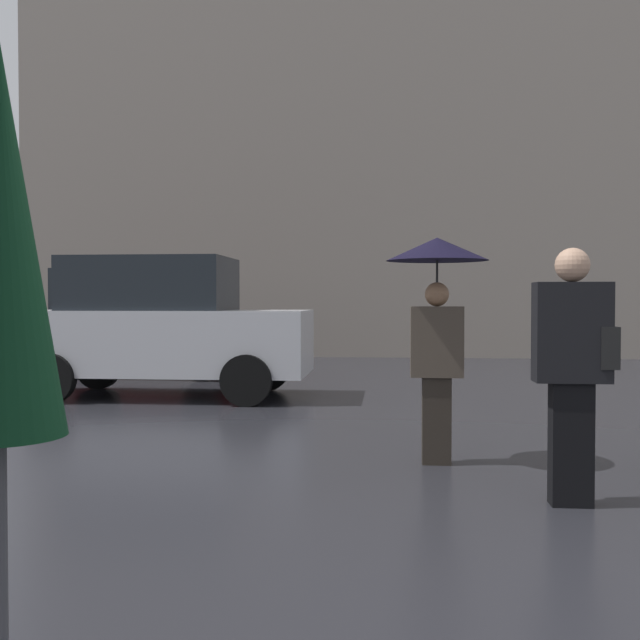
{
  "coord_description": "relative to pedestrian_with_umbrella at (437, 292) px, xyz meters",
  "views": [
    {
      "loc": [
        -0.39,
        -2.46,
        1.37
      ],
      "look_at": [
        -0.98,
        3.96,
        1.2
      ],
      "focal_mm": 41.87,
      "sensor_mm": 36.0,
      "label": 1
    }
  ],
  "objects": [
    {
      "name": "pedestrian_with_umbrella",
      "position": [
        0.0,
        0.0,
        0.0
      ],
      "size": [
        0.86,
        0.86,
        1.9
      ],
      "rotation": [
        0.0,
        0.0,
        4.36
      ],
      "color": "#2A241E",
      "rests_on": "ground"
    },
    {
      "name": "pedestrian_with_bag",
      "position": [
        0.83,
        -1.2,
        -0.47
      ],
      "size": [
        0.53,
        0.24,
        1.72
      ],
      "rotation": [
        0.0,
        0.0,
        4.76
      ],
      "color": "black",
      "rests_on": "ground"
    },
    {
      "name": "parked_car_left",
      "position": [
        -3.62,
        4.05,
        -0.44
      ],
      "size": [
        4.07,
        1.84,
        1.98
      ],
      "rotation": [
        0.0,
        0.0,
        3.4
      ],
      "color": "silver",
      "rests_on": "ground"
    },
    {
      "name": "parked_car_right",
      "position": [
        -5.01,
        7.07,
        -0.46
      ],
      "size": [
        4.23,
        2.07,
        1.94
      ],
      "rotation": [
        0.0,
        0.0,
        2.91
      ],
      "color": "#590C0F",
      "rests_on": "ground"
    },
    {
      "name": "building_block",
      "position": [
        -0.01,
        13.01,
        6.12
      ],
      "size": [
        19.23,
        2.63,
        15.12
      ],
      "primitive_type": "cube",
      "color": "gray",
      "rests_on": "ground"
    }
  ]
}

